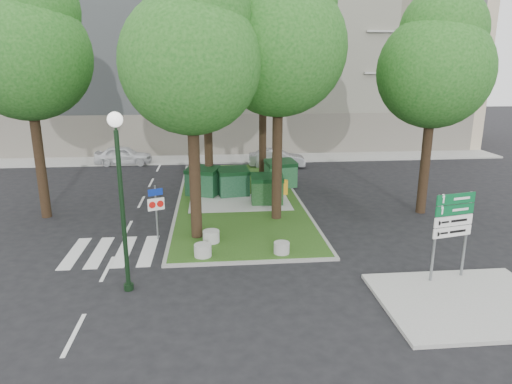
{
  "coord_description": "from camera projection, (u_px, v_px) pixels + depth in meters",
  "views": [
    {
      "loc": [
        -0.78,
        -14.83,
        6.75
      ],
      "look_at": [
        0.85,
        2.18,
        2.0
      ],
      "focal_mm": 32.0,
      "sensor_mm": 36.0,
      "label": 1
    }
  ],
  "objects": [
    {
      "name": "tree_street_left",
      "position": [
        27.0,
        43.0,
        19.09
      ],
      "size": [
        5.4,
        5.4,
        11.0
      ],
      "color": "black",
      "rests_on": "ground"
    },
    {
      "name": "ground",
      "position": [
        238.0,
        263.0,
        16.11
      ],
      "size": [
        120.0,
        120.0,
        0.0
      ],
      "primitive_type": "plane",
      "color": "black",
      "rests_on": "ground"
    },
    {
      "name": "directional_sign",
      "position": [
        452.0,
        223.0,
        14.26
      ],
      "size": [
        1.4,
        0.37,
        2.84
      ],
      "rotation": [
        0.0,
        0.0,
        0.22
      ],
      "color": "slate",
      "rests_on": "sidewalk_corner"
    },
    {
      "name": "tree_median_near_right",
      "position": [
        281.0,
        34.0,
        18.53
      ],
      "size": [
        5.6,
        5.6,
        11.46
      ],
      "color": "black",
      "rests_on": "ground"
    },
    {
      "name": "bollard_right",
      "position": [
        282.0,
        248.0,
        16.65
      ],
      "size": [
        0.58,
        0.58,
        0.41
      ],
      "primitive_type": "cylinder",
      "color": "#989893",
      "rests_on": "median_island"
    },
    {
      "name": "median_kerb",
      "position": [
        239.0,
        198.0,
        23.81
      ],
      "size": [
        6.3,
        16.3,
        0.1
      ],
      "primitive_type": "cube",
      "color": "gray",
      "rests_on": "ground"
    },
    {
      "name": "dumpster_a",
      "position": [
        203.0,
        181.0,
        24.06
      ],
      "size": [
        1.97,
        1.71,
        1.54
      ],
      "rotation": [
        0.0,
        0.0,
        -0.4
      ],
      "color": "#103A1E",
      "rests_on": "median_island"
    },
    {
      "name": "tree_street_right",
      "position": [
        437.0,
        60.0,
        19.93
      ],
      "size": [
        5.0,
        5.0,
        10.06
      ],
      "color": "black",
      "rests_on": "ground"
    },
    {
      "name": "bollard_mid",
      "position": [
        211.0,
        236.0,
        17.7
      ],
      "size": [
        0.64,
        0.64,
        0.46
      ],
      "primitive_type": "cylinder",
      "color": "#A4A49F",
      "rests_on": "median_island"
    },
    {
      "name": "litter_bin",
      "position": [
        284.0,
        187.0,
        24.26
      ],
      "size": [
        0.43,
        0.43,
        0.75
      ],
      "primitive_type": "cylinder",
      "color": "orange",
      "rests_on": "median_island"
    },
    {
      "name": "car_white",
      "position": [
        123.0,
        155.0,
        32.01
      ],
      "size": [
        3.94,
        1.67,
        1.33
      ],
      "primitive_type": "imported",
      "rotation": [
        0.0,
        0.0,
        1.54
      ],
      "color": "silver",
      "rests_on": "ground"
    },
    {
      "name": "dumpster_d",
      "position": [
        281.0,
        174.0,
        25.71
      ],
      "size": [
        1.87,
        1.48,
        1.55
      ],
      "rotation": [
        0.0,
        0.0,
        0.21
      ],
      "color": "#164924",
      "rests_on": "median_island"
    },
    {
      "name": "car_silver",
      "position": [
        277.0,
        158.0,
        31.13
      ],
      "size": [
        3.95,
        1.72,
        1.26
      ],
      "primitive_type": "imported",
      "rotation": [
        0.0,
        0.0,
        1.47
      ],
      "color": "#9A9BA1",
      "rests_on": "ground"
    },
    {
      "name": "building_sidewalk",
      "position": [
        224.0,
        159.0,
        33.83
      ],
      "size": [
        42.0,
        3.0,
        0.12
      ],
      "primitive_type": "cube",
      "color": "#999993",
      "rests_on": "ground"
    },
    {
      "name": "traffic_sign_pole",
      "position": [
        156.0,
        205.0,
        17.98
      ],
      "size": [
        0.63,
        0.31,
        2.24
      ],
      "rotation": [
        0.0,
        0.0,
        0.42
      ],
      "color": "slate",
      "rests_on": "ground"
    },
    {
      "name": "median_island",
      "position": [
        239.0,
        198.0,
        23.81
      ],
      "size": [
        6.0,
        16.0,
        0.12
      ],
      "primitive_type": "cube",
      "color": "#1F4413",
      "rests_on": "ground"
    },
    {
      "name": "bollard_left",
      "position": [
        203.0,
        250.0,
        16.38
      ],
      "size": [
        0.63,
        0.63,
        0.45
      ],
      "primitive_type": "cylinder",
      "color": "#A1A29C",
      "rests_on": "median_island"
    },
    {
      "name": "tree_median_near_left",
      "position": [
        193.0,
        49.0,
        16.47
      ],
      "size": [
        5.2,
        5.2,
        10.53
      ],
      "color": "black",
      "rests_on": "ground"
    },
    {
      "name": "zebra_crossing",
      "position": [
        136.0,
        251.0,
        17.2
      ],
      "size": [
        5.0,
        3.0,
        0.01
      ],
      "primitive_type": "cube",
      "color": "silver",
      "rests_on": "ground"
    },
    {
      "name": "sidewalk_corner",
      "position": [
        466.0,
        303.0,
        13.34
      ],
      "size": [
        5.0,
        4.0,
        0.12
      ],
      "primitive_type": "cube",
      "color": "#999993",
      "rests_on": "ground"
    },
    {
      "name": "dumpster_c",
      "position": [
        267.0,
        189.0,
        22.6
      ],
      "size": [
        1.63,
        1.18,
        1.48
      ],
      "rotation": [
        0.0,
        0.0,
        -0.04
      ],
      "color": "black",
      "rests_on": "median_island"
    },
    {
      "name": "street_lamp",
      "position": [
        120.0,
        182.0,
        13.3
      ],
      "size": [
        0.44,
        0.44,
        5.51
      ],
      "color": "black",
      "rests_on": "ground"
    },
    {
      "name": "apartment_building",
      "position": [
        219.0,
        50.0,
        38.9
      ],
      "size": [
        41.0,
        12.0,
        16.0
      ],
      "primitive_type": "cube",
      "color": "#BBAC8C",
      "rests_on": "ground"
    },
    {
      "name": "tree_median_far",
      "position": [
        265.0,
        37.0,
        25.65
      ],
      "size": [
        5.8,
        5.8,
        11.93
      ],
      "color": "black",
      "rests_on": "ground"
    },
    {
      "name": "tree_median_mid",
      "position": [
        208.0,
        61.0,
        22.84
      ],
      "size": [
        4.8,
        4.8,
        9.99
      ],
      "color": "black",
      "rests_on": "ground"
    },
    {
      "name": "dumpster_b",
      "position": [
        233.0,
        182.0,
        23.99
      ],
      "size": [
        1.77,
        1.38,
        1.49
      ],
      "rotation": [
        0.0,
        0.0,
        0.17
      ],
      "color": "#113B21",
      "rests_on": "median_island"
    }
  ]
}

